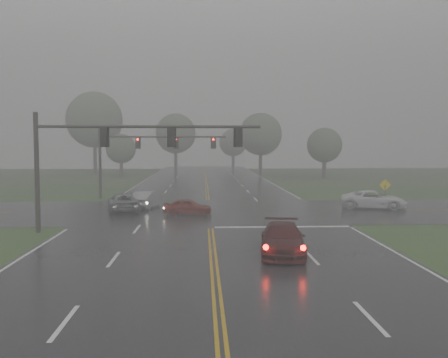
{
  "coord_description": "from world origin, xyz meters",
  "views": [
    {
      "loc": [
        -0.48,
        -16.35,
        5.2
      ],
      "look_at": [
        0.92,
        16.0,
        2.94
      ],
      "focal_mm": 40.0,
      "sensor_mm": 36.0,
      "label": 1
    }
  ],
  "objects_px": {
    "car_grey": "(124,211)",
    "signal_gantry_far": "(140,149)",
    "sedan_maroon": "(282,255)",
    "sedan_red": "(188,215)",
    "pickup_white": "(374,209)",
    "sedan_silver": "(147,208)",
    "signal_gantry_near": "(107,148)"
  },
  "relations": [
    {
      "from": "signal_gantry_near",
      "to": "signal_gantry_far",
      "type": "xyz_separation_m",
      "value": [
        -0.38,
        18.08,
        -0.27
      ]
    },
    {
      "from": "pickup_white",
      "to": "signal_gantry_near",
      "type": "distance_m",
      "value": 22.29
    },
    {
      "from": "sedan_silver",
      "to": "signal_gantry_near",
      "type": "bearing_deg",
      "value": 98.7
    },
    {
      "from": "sedan_red",
      "to": "signal_gantry_far",
      "type": "xyz_separation_m",
      "value": [
        -4.9,
        11.3,
        4.71
      ]
    },
    {
      "from": "sedan_red",
      "to": "pickup_white",
      "type": "bearing_deg",
      "value": -70.43
    },
    {
      "from": "sedan_maroon",
      "to": "pickup_white",
      "type": "bearing_deg",
      "value": 65.85
    },
    {
      "from": "sedan_silver",
      "to": "car_grey",
      "type": "xyz_separation_m",
      "value": [
        -1.63,
        -1.65,
        0.0
      ]
    },
    {
      "from": "pickup_white",
      "to": "sedan_silver",
      "type": "bearing_deg",
      "value": 104.81
    },
    {
      "from": "car_grey",
      "to": "pickup_white",
      "type": "xyz_separation_m",
      "value": [
        19.95,
        0.68,
        0.0
      ]
    },
    {
      "from": "sedan_red",
      "to": "sedan_silver",
      "type": "height_order",
      "value": "sedan_silver"
    },
    {
      "from": "sedan_silver",
      "to": "signal_gantry_near",
      "type": "relative_size",
      "value": 0.32
    },
    {
      "from": "sedan_silver",
      "to": "car_grey",
      "type": "height_order",
      "value": "car_grey"
    },
    {
      "from": "sedan_red",
      "to": "sedan_silver",
      "type": "distance_m",
      "value": 5.25
    },
    {
      "from": "pickup_white",
      "to": "signal_gantry_far",
      "type": "relative_size",
      "value": 0.43
    },
    {
      "from": "sedan_silver",
      "to": "pickup_white",
      "type": "relative_size",
      "value": 0.81
    },
    {
      "from": "car_grey",
      "to": "signal_gantry_near",
      "type": "xyz_separation_m",
      "value": [
        0.55,
        -9.09,
        4.98
      ]
    },
    {
      "from": "sedan_red",
      "to": "pickup_white",
      "type": "distance_m",
      "value": 15.18
    },
    {
      "from": "pickup_white",
      "to": "signal_gantry_far",
      "type": "distance_m",
      "value": 21.97
    },
    {
      "from": "sedan_red",
      "to": "sedan_maroon",
      "type": "bearing_deg",
      "value": -152.0
    },
    {
      "from": "pickup_white",
      "to": "signal_gantry_far",
      "type": "bearing_deg",
      "value": 85.07
    },
    {
      "from": "sedan_maroon",
      "to": "signal_gantry_far",
      "type": "height_order",
      "value": "signal_gantry_far"
    },
    {
      "from": "car_grey",
      "to": "signal_gantry_far",
      "type": "bearing_deg",
      "value": -103.34
    },
    {
      "from": "sedan_red",
      "to": "car_grey",
      "type": "xyz_separation_m",
      "value": [
        -5.07,
        2.31,
        0.0
      ]
    },
    {
      "from": "sedan_maroon",
      "to": "car_grey",
      "type": "distance_m",
      "value": 18.6
    },
    {
      "from": "sedan_red",
      "to": "car_grey",
      "type": "bearing_deg",
      "value": 73.68
    },
    {
      "from": "signal_gantry_far",
      "to": "pickup_white",
      "type": "bearing_deg",
      "value": -22.8
    },
    {
      "from": "sedan_maroon",
      "to": "pickup_white",
      "type": "distance_m",
      "value": 19.25
    },
    {
      "from": "sedan_red",
      "to": "car_grey",
      "type": "distance_m",
      "value": 5.57
    },
    {
      "from": "sedan_maroon",
      "to": "sedan_silver",
      "type": "xyz_separation_m",
      "value": [
        -8.27,
        17.4,
        0.0
      ]
    },
    {
      "from": "sedan_silver",
      "to": "signal_gantry_far",
      "type": "distance_m",
      "value": 8.84
    },
    {
      "from": "car_grey",
      "to": "signal_gantry_far",
      "type": "height_order",
      "value": "signal_gantry_far"
    },
    {
      "from": "pickup_white",
      "to": "signal_gantry_near",
      "type": "height_order",
      "value": "signal_gantry_near"
    }
  ]
}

